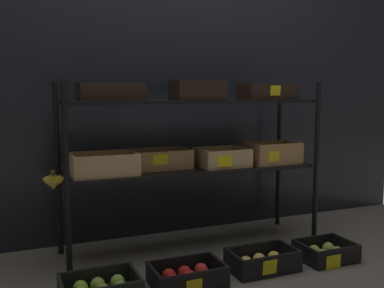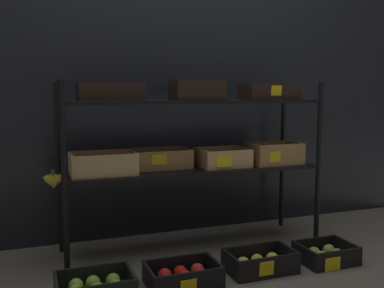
% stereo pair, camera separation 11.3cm
% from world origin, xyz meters
% --- Properties ---
extents(ground_plane, '(10.00, 10.00, 0.00)m').
position_xyz_m(ground_plane, '(0.00, 0.00, 0.00)').
color(ground_plane, '#605B56').
extents(storefront_wall, '(3.97, 0.12, 2.00)m').
position_xyz_m(storefront_wall, '(0.00, 0.42, 1.00)').
color(storefront_wall, black).
rests_on(storefront_wall, ground_plane).
extents(display_rack, '(1.69, 0.46, 1.06)m').
position_xyz_m(display_rack, '(-0.00, -0.01, 0.72)').
color(display_rack, black).
rests_on(display_rack, ground_plane).
extents(crate_ground_apple_green, '(0.38, 0.26, 0.10)m').
position_xyz_m(crate_ground_apple_green, '(-0.67, -0.46, 0.04)').
color(crate_ground_apple_green, black).
rests_on(crate_ground_apple_green, ground_plane).
extents(crate_ground_apple_red, '(0.38, 0.25, 0.11)m').
position_xyz_m(crate_ground_apple_red, '(-0.23, -0.49, 0.04)').
color(crate_ground_apple_red, black).
rests_on(crate_ground_apple_red, ground_plane).
extents(crate_ground_apple_gold, '(0.38, 0.23, 0.12)m').
position_xyz_m(crate_ground_apple_gold, '(0.23, -0.48, 0.05)').
color(crate_ground_apple_gold, black).
rests_on(crate_ground_apple_gold, ground_plane).
extents(crate_ground_right_apple_green, '(0.31, 0.25, 0.11)m').
position_xyz_m(crate_ground_right_apple_green, '(0.65, -0.49, 0.04)').
color(crate_ground_right_apple_green, black).
rests_on(crate_ground_right_apple_green, ground_plane).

